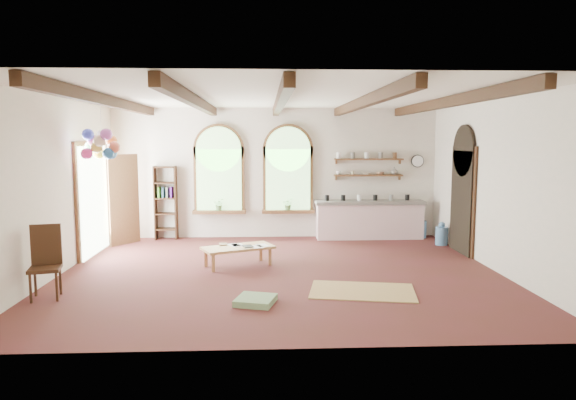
{
  "coord_description": "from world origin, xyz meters",
  "views": [
    {
      "loc": [
        -0.29,
        -9.24,
        2.43
      ],
      "look_at": [
        0.17,
        0.6,
        1.27
      ],
      "focal_mm": 32.0,
      "sensor_mm": 36.0,
      "label": 1
    }
  ],
  "objects": [
    {
      "name": "shelf_cup_a",
      "position": [
        1.55,
        3.38,
        1.62
      ],
      "size": [
        0.12,
        0.1,
        0.1
      ],
      "primitive_type": "imported",
      "color": "white",
      "rests_on": "wall_shelf_lower"
    },
    {
      "name": "shelf_cup_b",
      "position": [
        1.9,
        3.38,
        1.62
      ],
      "size": [
        0.1,
        0.1,
        0.09
      ],
      "primitive_type": "imported",
      "color": "beige",
      "rests_on": "wall_shelf_lower"
    },
    {
      "name": "floor",
      "position": [
        0.0,
        0.0,
        0.0
      ],
      "size": [
        8.0,
        8.0,
        0.0
      ],
      "primitive_type": "plane",
      "color": "#542223",
      "rests_on": "ground"
    },
    {
      "name": "window_right",
      "position": [
        0.3,
        3.43,
        1.63
      ],
      "size": [
        1.3,
        0.28,
        2.2
      ],
      "color": "brown",
      "rests_on": "floor"
    },
    {
      "name": "wall_shelf_lower",
      "position": [
        2.3,
        3.38,
        1.55
      ],
      "size": [
        1.7,
        0.24,
        0.04
      ],
      "primitive_type": "cube",
      "color": "brown",
      "rests_on": "wall_back"
    },
    {
      "name": "water_jug_b",
      "position": [
        3.82,
        2.3,
        0.23
      ],
      "size": [
        0.28,
        0.28,
        0.54
      ],
      "color": "#5281B0",
      "rests_on": "floor"
    },
    {
      "name": "floor_cushion",
      "position": [
        -0.43,
        -1.8,
        0.05
      ],
      "size": [
        0.68,
        0.68,
        0.09
      ],
      "primitive_type": "cube",
      "rotation": [
        0.0,
        0.0,
        -0.28
      ],
      "color": "gray",
      "rests_on": "floor"
    },
    {
      "name": "tablet",
      "position": [
        -0.61,
        0.5,
        0.39
      ],
      "size": [
        0.25,
        0.31,
        0.01
      ],
      "primitive_type": "cube",
      "rotation": [
        0.0,
        0.0,
        0.29
      ],
      "color": "black",
      "rests_on": "coffee_table"
    },
    {
      "name": "window_left",
      "position": [
        -1.4,
        3.43,
        1.63
      ],
      "size": [
        1.3,
        0.28,
        2.2
      ],
      "color": "brown",
      "rests_on": "floor"
    },
    {
      "name": "wall_clock",
      "position": [
        3.55,
        3.45,
        1.9
      ],
      "size": [
        0.32,
        0.04,
        0.32
      ],
      "primitive_type": "cylinder",
      "rotation": [
        1.57,
        0.0,
        0.0
      ],
      "color": "black",
      "rests_on": "wall_back"
    },
    {
      "name": "side_chair",
      "position": [
        -3.66,
        -1.39,
        0.33
      ],
      "size": [
        0.54,
        0.54,
        1.13
      ],
      "color": "#391F12",
      "rests_on": "floor"
    },
    {
      "name": "ceiling_beams",
      "position": [
        0.0,
        0.0,
        3.1
      ],
      "size": [
        6.2,
        6.8,
        0.18
      ],
      "primitive_type": null,
      "color": "#391F12",
      "rests_on": "ceiling"
    },
    {
      "name": "bookshelf",
      "position": [
        -2.7,
        3.32,
        0.9
      ],
      "size": [
        0.53,
        0.32,
        1.8
      ],
      "color": "#391F12",
      "rests_on": "floor"
    },
    {
      "name": "shelf_bowl_b",
      "position": [
        2.6,
        3.38,
        1.6
      ],
      "size": [
        0.2,
        0.2,
        0.06
      ],
      "primitive_type": "imported",
      "color": "#8C664C",
      "rests_on": "wall_shelf_lower"
    },
    {
      "name": "shelf_bowl_a",
      "position": [
        2.25,
        3.38,
        1.6
      ],
      "size": [
        0.22,
        0.22,
        0.05
      ],
      "primitive_type": "imported",
      "color": "beige",
      "rests_on": "wall_shelf_lower"
    },
    {
      "name": "right_doorway",
      "position": [
        3.95,
        1.5,
        1.1
      ],
      "size": [
        0.1,
        1.3,
        2.4
      ],
      "primitive_type": "cube",
      "color": "black",
      "rests_on": "floor"
    },
    {
      "name": "coffee_table",
      "position": [
        -0.8,
        0.51,
        0.34
      ],
      "size": [
        1.48,
        1.11,
        0.38
      ],
      "color": "tan",
      "rests_on": "floor"
    },
    {
      "name": "water_jug_a",
      "position": [
        3.61,
        3.2,
        0.24
      ],
      "size": [
        0.28,
        0.28,
        0.54
      ],
      "color": "#5281B0",
      "rests_on": "floor"
    },
    {
      "name": "balloon_cluster",
      "position": [
        -3.41,
        0.8,
        2.33
      ],
      "size": [
        0.73,
        0.78,
        1.14
      ],
      "color": "white",
      "rests_on": "floor"
    },
    {
      "name": "kitchen_counter",
      "position": [
        2.3,
        3.2,
        0.48
      ],
      "size": [
        2.68,
        0.62,
        0.94
      ],
      "color": "beige",
      "rests_on": "floor"
    },
    {
      "name": "potted_plant_right",
      "position": [
        0.3,
        3.32,
        0.85
      ],
      "size": [
        0.27,
        0.23,
        0.3
      ],
      "primitive_type": "imported",
      "color": "#598C4C",
      "rests_on": "window_right"
    },
    {
      "name": "left_doorway",
      "position": [
        -3.95,
        1.8,
        1.15
      ],
      "size": [
        0.1,
        1.9,
        2.5
      ],
      "primitive_type": "cube",
      "color": "brown",
      "rests_on": "floor"
    },
    {
      "name": "shelf_vase",
      "position": [
        2.95,
        3.38,
        1.67
      ],
      "size": [
        0.18,
        0.18,
        0.19
      ],
      "primitive_type": "imported",
      "color": "slate",
      "rests_on": "wall_shelf_lower"
    },
    {
      "name": "floor_mat",
      "position": [
        1.28,
        -1.28,
        0.01
      ],
      "size": [
        1.82,
        1.31,
        0.02
      ],
      "primitive_type": "cube",
      "rotation": [
        0.0,
        0.0,
        -0.18
      ],
      "color": "tan",
      "rests_on": "floor"
    },
    {
      "name": "table_book",
      "position": [
        -1.18,
        0.69,
        0.39
      ],
      "size": [
        0.17,
        0.23,
        0.02
      ],
      "primitive_type": "imported",
      "rotation": [
        0.0,
        0.0,
        0.08
      ],
      "color": "olive",
      "rests_on": "coffee_table"
    },
    {
      "name": "potted_plant_left",
      "position": [
        -1.4,
        3.32,
        0.85
      ],
      "size": [
        0.27,
        0.23,
        0.3
      ],
      "primitive_type": "imported",
      "color": "#598C4C",
      "rests_on": "window_left"
    },
    {
      "name": "wall_shelf_upper",
      "position": [
        2.3,
        3.38,
        1.95
      ],
      "size": [
        1.7,
        0.24,
        0.04
      ],
      "primitive_type": "cube",
      "color": "brown",
      "rests_on": "wall_back"
    }
  ]
}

